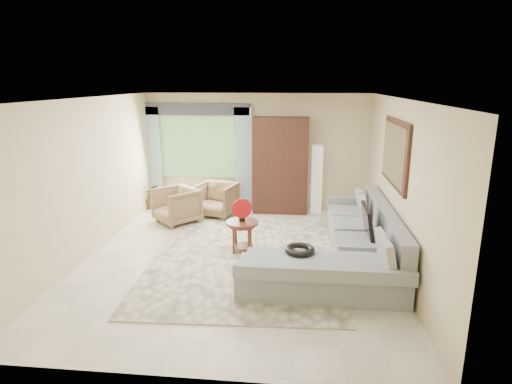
# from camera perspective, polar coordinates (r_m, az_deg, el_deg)

# --- Properties ---
(ground) EXTENTS (6.00, 6.00, 0.00)m
(ground) POSITION_cam_1_polar(r_m,az_deg,el_deg) (7.21, -2.29, -8.75)
(ground) COLOR silver
(ground) RESTS_ON ground
(area_rug) EXTENTS (3.16, 4.12, 0.02)m
(area_rug) POSITION_cam_1_polar(r_m,az_deg,el_deg) (7.15, -1.58, -8.88)
(area_rug) COLOR beige
(area_rug) RESTS_ON ground
(sectional_sofa) EXTENTS (2.30, 3.46, 0.90)m
(sectional_sofa) POSITION_cam_1_polar(r_m,az_deg,el_deg) (6.92, 12.38, -7.59)
(sectional_sofa) COLOR #979A9E
(sectional_sofa) RESTS_ON ground
(tv_screen) EXTENTS (0.14, 0.74, 0.48)m
(tv_screen) POSITION_cam_1_polar(r_m,az_deg,el_deg) (6.95, 14.63, -3.80)
(tv_screen) COLOR black
(tv_screen) RESTS_ON sectional_sofa
(garden_hose) EXTENTS (0.43, 0.43, 0.09)m
(garden_hose) POSITION_cam_1_polar(r_m,az_deg,el_deg) (6.12, 5.86, -7.67)
(garden_hose) COLOR black
(garden_hose) RESTS_ON sectional_sofa
(coffee_table) EXTENTS (0.55, 0.55, 0.55)m
(coffee_table) POSITION_cam_1_polar(r_m,az_deg,el_deg) (7.33, -1.85, -5.89)
(coffee_table) COLOR #4A2113
(coffee_table) RESTS_ON ground
(red_disc) EXTENTS (0.33, 0.12, 0.34)m
(red_disc) POSITION_cam_1_polar(r_m,az_deg,el_deg) (7.18, -1.89, -2.20)
(red_disc) COLOR #B31112
(red_disc) RESTS_ON coffee_table
(armchair_left) EXTENTS (1.12, 1.12, 0.73)m
(armchair_left) POSITION_cam_1_polar(r_m,az_deg,el_deg) (8.97, -10.57, -1.80)
(armchair_left) COLOR #8F794E
(armchair_left) RESTS_ON ground
(armchair_right) EXTENTS (0.95, 0.97, 0.72)m
(armchair_right) POSITION_cam_1_polar(r_m,az_deg,el_deg) (9.31, -5.30, -1.00)
(armchair_right) COLOR olive
(armchair_right) RESTS_ON ground
(potted_plant) EXTENTS (0.56, 0.49, 0.59)m
(potted_plant) POSITION_cam_1_polar(r_m,az_deg,el_deg) (10.14, -13.67, -0.45)
(potted_plant) COLOR #999999
(potted_plant) RESTS_ON ground
(armoire) EXTENTS (1.20, 0.55, 2.10)m
(armoire) POSITION_cam_1_polar(r_m,az_deg,el_deg) (9.45, 3.30, 3.56)
(armoire) COLOR black
(armoire) RESTS_ON ground
(floor_lamp) EXTENTS (0.24, 0.24, 1.50)m
(floor_lamp) POSITION_cam_1_polar(r_m,az_deg,el_deg) (9.57, 8.08, 1.74)
(floor_lamp) COLOR silver
(floor_lamp) RESTS_ON ground
(window) EXTENTS (1.80, 0.04, 1.40)m
(window) POSITION_cam_1_polar(r_m,az_deg,el_deg) (9.90, -7.71, 6.01)
(window) COLOR #669E59
(window) RESTS_ON wall_back
(curtain_left) EXTENTS (0.40, 0.08, 2.30)m
(curtain_left) POSITION_cam_1_polar(r_m,az_deg,el_deg) (10.16, -13.57, 4.52)
(curtain_left) COLOR #9EB7CC
(curtain_left) RESTS_ON ground
(curtain_right) EXTENTS (0.40, 0.08, 2.30)m
(curtain_right) POSITION_cam_1_polar(r_m,az_deg,el_deg) (9.67, -1.70, 4.42)
(curtain_right) COLOR #9EB7CC
(curtain_right) RESTS_ON ground
(valance) EXTENTS (2.40, 0.12, 0.26)m
(valance) POSITION_cam_1_polar(r_m,az_deg,el_deg) (9.75, -7.98, 10.89)
(valance) COLOR #1E232D
(valance) RESTS_ON wall_back
(wall_mirror) EXTENTS (0.05, 1.70, 1.05)m
(wall_mirror) POSITION_cam_1_polar(r_m,az_deg,el_deg) (7.15, 18.01, 4.98)
(wall_mirror) COLOR black
(wall_mirror) RESTS_ON wall_right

